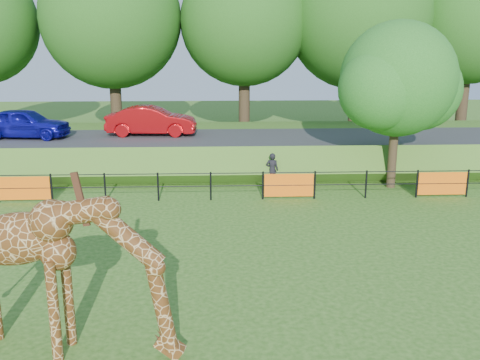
{
  "coord_description": "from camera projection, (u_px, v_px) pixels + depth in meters",
  "views": [
    {
      "loc": [
        0.25,
        -11.72,
        5.81
      ],
      "look_at": [
        0.91,
        3.22,
        2.0
      ],
      "focal_mm": 40.0,
      "sensor_mm": 36.0,
      "label": 1
    }
  ],
  "objects": [
    {
      "name": "tree_east",
      "position": [
        400.0,
        83.0,
        21.35
      ],
      "size": [
        5.4,
        4.71,
        6.76
      ],
      "color": "#2F2315",
      "rests_on": "ground"
    },
    {
      "name": "car_blue",
      "position": [
        25.0,
        123.0,
        25.54
      ],
      "size": [
        4.35,
        2.15,
        1.43
      ],
      "primitive_type": "imported",
      "rotation": [
        0.0,
        0.0,
        1.46
      ],
      "color": "#1816B6",
      "rests_on": "road"
    },
    {
      "name": "giraffe",
      "position": [
        66.0,
        276.0,
        10.0
      ],
      "size": [
        4.56,
        1.64,
        3.2
      ],
      "primitive_type": null,
      "rotation": [
        0.0,
        0.0,
        -0.19
      ],
      "color": "#593012",
      "rests_on": "ground"
    },
    {
      "name": "perimeter_fence",
      "position": [
        211.0,
        186.0,
        20.38
      ],
      "size": [
        28.07,
        0.1,
        1.1
      ],
      "primitive_type": null,
      "color": "black",
      "rests_on": "ground"
    },
    {
      "name": "embankment",
      "position": [
        212.0,
        147.0,
        27.61
      ],
      "size": [
        40.0,
        9.0,
        1.3
      ],
      "primitive_type": "cube",
      "color": "#2A5615",
      "rests_on": "ground"
    },
    {
      "name": "visitor",
      "position": [
        272.0,
        170.0,
        22.23
      ],
      "size": [
        0.59,
        0.45,
        1.44
      ],
      "primitive_type": "imported",
      "rotation": [
        0.0,
        0.0,
        2.92
      ],
      "color": "black",
      "rests_on": "ground"
    },
    {
      "name": "bg_tree_line",
      "position": [
        243.0,
        20.0,
        32.37
      ],
      "size": [
        37.3,
        8.8,
        11.82
      ],
      "color": "#2F2315",
      "rests_on": "ground"
    },
    {
      "name": "car_red",
      "position": [
        151.0,
        121.0,
        26.33
      ],
      "size": [
        4.43,
        1.73,
        1.44
      ],
      "primitive_type": "imported",
      "rotation": [
        0.0,
        0.0,
        1.52
      ],
      "color": "#A90C10",
      "rests_on": "road"
    },
    {
      "name": "road",
      "position": [
        212.0,
        138.0,
        25.98
      ],
      "size": [
        40.0,
        5.0,
        0.12
      ],
      "primitive_type": "cube",
      "color": "#29292B",
      "rests_on": "embankment"
    },
    {
      "name": "ground",
      "position": [
        208.0,
        295.0,
        12.77
      ],
      "size": [
        90.0,
        90.0,
        0.0
      ],
      "primitive_type": "plane",
      "color": "#2A5615",
      "rests_on": "ground"
    }
  ]
}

